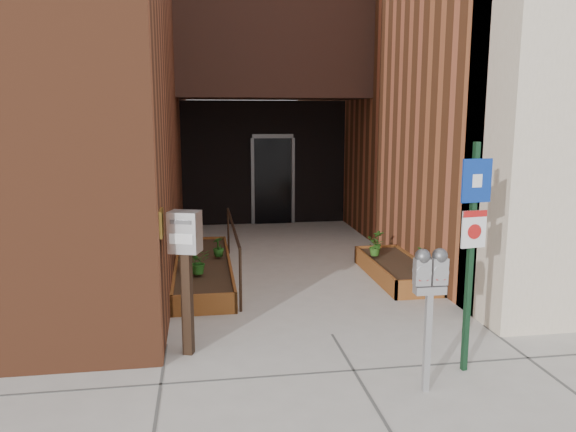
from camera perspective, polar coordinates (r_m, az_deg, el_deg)
name	(u,v)px	position (r m, az deg, el deg)	size (l,w,h in m)	color
ground	(332,335)	(7.08, 4.49, -11.92)	(80.00, 80.00, 0.00)	#9E9991
architecture	(257,11)	(13.53, -3.14, 20.11)	(20.00, 14.60, 10.00)	brown
planter_left	(203,270)	(9.42, -8.61, -5.46)	(0.90, 3.60, 0.30)	brown
planter_right	(396,270)	(9.48, 10.91, -5.44)	(0.80, 2.20, 0.30)	brown
handrail	(233,234)	(9.24, -5.61, -1.79)	(0.04, 3.34, 0.90)	black
parking_meter	(430,282)	(5.52, 14.24, -6.50)	(0.32, 0.15, 1.43)	#A6A6A8
sign_post	(472,234)	(5.98, 18.23, -1.74)	(0.33, 0.10, 2.41)	#12321C
payment_dropbox	(186,252)	(6.27, -10.37, -3.64)	(0.38, 0.33, 1.64)	black
shrub_left_a	(198,262)	(8.58, -9.09, -4.62)	(0.33, 0.33, 0.37)	#23611B
shrub_left_b	(183,258)	(8.88, -10.59, -4.17)	(0.20, 0.20, 0.36)	#255518
shrub_left_c	(218,247)	(9.56, -7.09, -3.12)	(0.19, 0.19, 0.33)	#1C5117
shrub_left_d	(199,235)	(10.57, -8.99, -1.91)	(0.17, 0.17, 0.32)	#1A5D20
shrub_right_a	(421,258)	(9.04, 13.41, -4.13)	(0.18, 0.18, 0.33)	#1E5718
shrub_right_b	(378,240)	(10.05, 9.14, -2.42)	(0.19, 0.19, 0.37)	#255317
shrub_right_c	(375,246)	(9.65, 8.86, -3.06)	(0.30, 0.30, 0.33)	#2E611B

